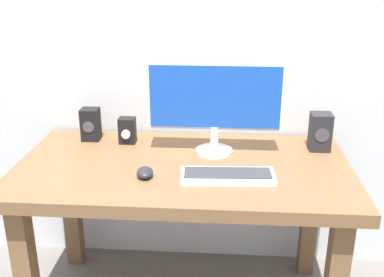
# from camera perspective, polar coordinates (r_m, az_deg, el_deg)

# --- Properties ---
(desk) EXTENTS (1.45, 0.79, 0.74)m
(desk) POSITION_cam_1_polar(r_m,az_deg,el_deg) (2.07, -1.10, -5.86)
(desk) COLOR brown
(desk) RESTS_ON ground_plane
(monitor) EXTENTS (0.61, 0.17, 0.42)m
(monitor) POSITION_cam_1_polar(r_m,az_deg,el_deg) (2.07, 2.85, 4.53)
(monitor) COLOR silver
(monitor) RESTS_ON desk
(keyboard_primary) EXTENTS (0.39, 0.15, 0.03)m
(keyboard_primary) POSITION_cam_1_polar(r_m,az_deg,el_deg) (1.88, 4.40, -4.62)
(keyboard_primary) COLOR silver
(keyboard_primary) RESTS_ON desk
(mouse) EXTENTS (0.08, 0.11, 0.04)m
(mouse) POSITION_cam_1_polar(r_m,az_deg,el_deg) (1.90, -5.84, -4.20)
(mouse) COLOR #232328
(mouse) RESTS_ON desk
(speaker_right) EXTENTS (0.10, 0.10, 0.18)m
(speaker_right) POSITION_cam_1_polar(r_m,az_deg,el_deg) (2.23, 15.54, 0.81)
(speaker_right) COLOR #232328
(speaker_right) RESTS_ON desk
(speaker_left) EXTENTS (0.09, 0.08, 0.16)m
(speaker_left) POSITION_cam_1_polar(r_m,az_deg,el_deg) (2.33, -12.40, 1.72)
(speaker_left) COLOR black
(speaker_left) RESTS_ON desk
(audio_controller) EXTENTS (0.08, 0.07, 0.13)m
(audio_controller) POSITION_cam_1_polar(r_m,az_deg,el_deg) (2.26, -7.99, 0.97)
(audio_controller) COLOR black
(audio_controller) RESTS_ON desk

